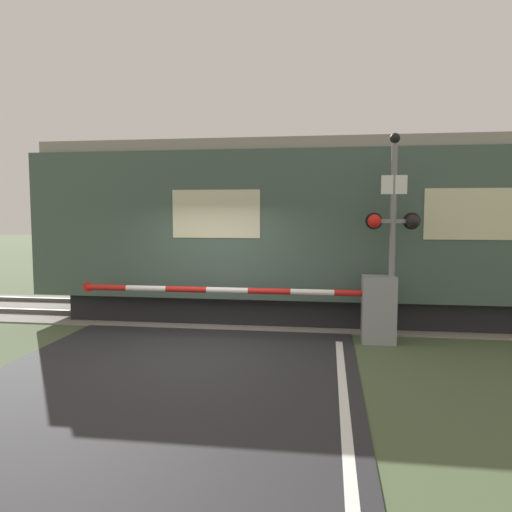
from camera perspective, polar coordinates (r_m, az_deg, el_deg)
ground_plane at (r=8.59m, az=-7.09°, el=-10.92°), size 80.00×80.00×0.00m
track_bed at (r=11.64m, az=-2.88°, el=-6.54°), size 36.00×3.20×0.13m
train at (r=11.51m, az=21.68°, el=2.72°), size 17.79×2.86×3.84m
crossing_barrier at (r=9.26m, az=10.83°, el=-5.62°), size 5.96×0.44×1.21m
signal_post at (r=9.17m, az=15.38°, el=3.37°), size 0.95×0.26×3.74m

